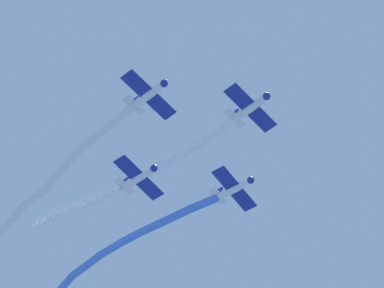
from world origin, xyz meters
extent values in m
ellipsoid|color=silver|center=(-1.42, -5.61, 66.29)|extent=(3.89, 2.61, 0.81)
sphere|color=navy|center=(0.25, -6.51, 66.29)|extent=(0.94, 0.94, 0.69)
ellipsoid|color=#1E2847|center=(-0.98, -5.84, 66.59)|extent=(1.13, 0.95, 0.43)
cube|color=navy|center=(-1.30, -5.67, 66.18)|extent=(3.95, 5.73, 0.11)
cube|color=silver|center=(-2.89, -4.81, 66.36)|extent=(1.75, 2.35, 0.09)
cube|color=navy|center=(-2.82, -4.85, 66.79)|extent=(0.85, 0.53, 1.12)
cylinder|color=white|center=(-4.44, -3.77, 66.55)|extent=(3.15, 2.42, 1.47)
cylinder|color=white|center=(-7.04, -2.04, 67.08)|extent=(3.21, 2.34, 1.32)
cylinder|color=white|center=(-9.82, -0.58, 67.46)|extent=(3.28, 1.97, 1.09)
cylinder|color=white|center=(-12.63, 0.71, 67.81)|extent=(3.19, 2.04, 1.24)
cylinder|color=white|center=(-15.28, 1.97, 68.16)|extent=(2.96, 1.89, 1.09)
cylinder|color=white|center=(-17.89, 3.09, 68.44)|extent=(3.05, 1.79, 1.09)
cylinder|color=white|center=(-20.76, 3.92, 68.67)|extent=(3.25, 1.38, 0.96)
cylinder|color=white|center=(-23.66, 4.79, 68.74)|extent=(3.05, 1.84, 0.81)
sphere|color=white|center=(-3.17, -4.66, 66.24)|extent=(0.78, 0.78, 0.78)
sphere|color=white|center=(-5.70, -2.88, 66.85)|extent=(0.78, 0.78, 0.78)
sphere|color=white|center=(-8.38, -1.21, 67.32)|extent=(0.78, 0.78, 0.78)
sphere|color=white|center=(-11.27, 0.04, 67.60)|extent=(0.78, 0.78, 0.78)
sphere|color=white|center=(-14.00, 1.38, 68.02)|extent=(0.78, 0.78, 0.78)
sphere|color=white|center=(-16.55, 2.56, 68.30)|extent=(0.78, 0.78, 0.78)
sphere|color=white|center=(-19.24, 3.62, 68.58)|extent=(0.78, 0.78, 0.78)
sphere|color=white|center=(-22.29, 4.23, 68.75)|extent=(0.78, 0.78, 0.78)
sphere|color=white|center=(-25.03, 5.35, 68.72)|extent=(0.78, 0.78, 0.78)
ellipsoid|color=silver|center=(-4.48, 2.76, 65.89)|extent=(4.00, 2.21, 0.81)
sphere|color=navy|center=(-2.71, 2.07, 65.89)|extent=(0.90, 0.90, 0.69)
ellipsoid|color=#1E2847|center=(-4.02, 2.58, 66.19)|extent=(1.12, 0.87, 0.43)
cube|color=navy|center=(-4.36, 2.71, 65.78)|extent=(3.38, 5.88, 0.11)
cube|color=silver|center=(-6.04, 3.37, 65.96)|extent=(1.53, 2.38, 0.09)
cube|color=navy|center=(-5.96, 3.34, 66.39)|extent=(0.88, 0.43, 1.12)
cylinder|color=#4C75DB|center=(-7.81, 4.06, 66.01)|extent=(3.32, 1.89, 1.16)
cylinder|color=#4C75DB|center=(-10.60, 5.22, 66.31)|extent=(3.03, 1.88, 1.07)
cylinder|color=#4C75DB|center=(-13.27, 6.48, 66.72)|extent=(3.22, 2.08, 1.41)
cylinder|color=#4C75DB|center=(-15.81, 7.81, 67.19)|extent=(2.85, 1.98, 1.22)
cylinder|color=#4C75DB|center=(-18.21, 9.11, 67.49)|extent=(2.89, 2.02, 1.05)
cylinder|color=#4C75DB|center=(-20.52, 10.53, 67.71)|extent=(2.71, 2.16, 1.05)
cylinder|color=#4C75DB|center=(-22.61, 12.12, 68.16)|extent=(2.72, 2.30, 1.61)
cylinder|color=#4C75DB|center=(-24.74, 14.03, 68.54)|extent=(2.83, 2.73, 0.88)
sphere|color=#4C75DB|center=(-6.33, 3.49, 65.84)|extent=(0.79, 0.79, 0.79)
sphere|color=#4C75DB|center=(-9.28, 4.64, 66.19)|extent=(0.79, 0.79, 0.79)
sphere|color=#4C75DB|center=(-11.91, 5.80, 66.44)|extent=(0.79, 0.79, 0.79)
sphere|color=#4C75DB|center=(-14.63, 7.17, 67.00)|extent=(0.79, 0.79, 0.79)
sphere|color=#4C75DB|center=(-16.99, 8.45, 67.38)|extent=(0.79, 0.79, 0.79)
sphere|color=#4C75DB|center=(-19.43, 9.77, 67.60)|extent=(0.79, 0.79, 0.79)
sphere|color=#4C75DB|center=(-21.62, 11.28, 67.81)|extent=(0.79, 0.79, 0.79)
sphere|color=#4C75DB|center=(-23.61, 12.96, 68.51)|extent=(0.79, 0.79, 0.79)
ellipsoid|color=silver|center=(-9.79, -8.67, 66.59)|extent=(3.90, 2.57, 0.81)
sphere|color=navy|center=(-8.11, -9.55, 66.59)|extent=(0.93, 0.93, 0.69)
ellipsoid|color=#1E2847|center=(-9.35, -8.90, 66.89)|extent=(1.13, 0.94, 0.43)
cube|color=navy|center=(-9.67, -8.73, 66.48)|extent=(3.90, 5.75, 0.11)
cube|color=silver|center=(-11.27, -7.89, 66.66)|extent=(1.73, 2.35, 0.09)
cube|color=navy|center=(-11.20, -7.93, 67.09)|extent=(0.85, 0.52, 1.12)
cylinder|color=white|center=(-13.01, -6.95, 66.36)|extent=(3.37, 2.24, 1.15)
cylinder|color=white|center=(-15.67, -5.51, 66.04)|extent=(2.82, 1.94, 1.02)
cylinder|color=white|center=(-18.08, -3.97, 65.83)|extent=(2.90, 2.37, 0.94)
cylinder|color=white|center=(-20.41, -2.16, 65.55)|extent=(2.84, 2.41, 1.18)
cylinder|color=white|center=(-22.80, -0.56, 65.38)|extent=(2.88, 2.02, 0.78)
cylinder|color=white|center=(-25.18, 1.11, 65.33)|extent=(2.79, 2.52, 0.92)
sphere|color=white|center=(-11.55, -7.74, 66.54)|extent=(0.74, 0.74, 0.74)
sphere|color=white|center=(-14.47, -6.15, 66.17)|extent=(0.74, 0.74, 0.74)
sphere|color=white|center=(-16.87, -4.86, 65.92)|extent=(0.74, 0.74, 0.74)
sphere|color=white|center=(-19.28, -3.08, 65.74)|extent=(0.74, 0.74, 0.74)
sphere|color=white|center=(-21.54, -1.25, 65.36)|extent=(0.74, 0.74, 0.74)
sphere|color=white|center=(-24.06, 0.12, 65.40)|extent=(0.74, 0.74, 0.74)
sphere|color=white|center=(-26.31, 2.09, 65.25)|extent=(0.74, 0.74, 0.74)
ellipsoid|color=silver|center=(-12.85, -0.30, 66.09)|extent=(3.96, 2.39, 0.81)
sphere|color=navy|center=(-11.12, -1.09, 66.09)|extent=(0.92, 0.92, 0.69)
ellipsoid|color=#1E2847|center=(-12.40, -0.51, 66.39)|extent=(1.13, 0.91, 0.43)
cube|color=navy|center=(-12.73, -0.36, 65.98)|extent=(3.64, 5.83, 0.11)
cube|color=silver|center=(-14.37, 0.39, 66.16)|extent=(1.63, 2.37, 0.09)
cube|color=navy|center=(-14.30, 0.36, 66.59)|extent=(0.87, 0.47, 1.12)
camera|label=1|loc=(2.99, -48.21, 4.80)|focal=80.39mm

